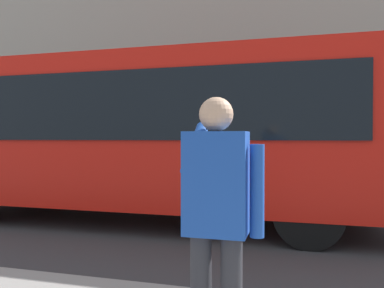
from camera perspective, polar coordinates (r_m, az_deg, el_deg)
ground_plane at (r=7.34m, az=3.97°, el=-11.56°), size 60.00×60.00×0.00m
building_facade_far at (r=14.57m, az=9.61°, el=18.52°), size 28.00×1.55×12.00m
red_bus at (r=7.35m, az=-7.53°, el=1.68°), size 9.05×2.54×3.08m
pedestrian_photographer at (r=2.50m, az=3.72°, el=-9.43°), size 0.53×0.52×1.70m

